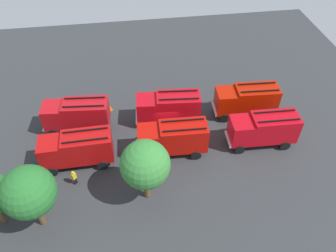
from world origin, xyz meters
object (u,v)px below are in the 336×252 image
Objects in this scene: firefighter_1 at (74,177)px; tree_1 at (29,192)px; traffic_cone_2 at (171,104)px; traffic_cone_1 at (79,114)px; traffic_cone_0 at (110,108)px; fire_truck_0 at (247,99)px; firefighter_0 at (61,110)px; fire_truck_3 at (264,128)px; fire_truck_1 at (169,107)px; tree_0 at (145,165)px; fire_truck_2 at (77,114)px; fire_truck_4 at (173,138)px; fire_truck_5 at (77,148)px.

tree_1 is (2.63, 3.89, 3.61)m from firefighter_1.
traffic_cone_2 is (-13.52, -14.04, -4.25)m from tree_1.
traffic_cone_0 is at bearing -170.99° from traffic_cone_1.
fire_truck_0 is 4.25× the size of firefighter_0.
tree_1 is at bearing 66.66° from traffic_cone_0.
traffic_cone_1 is at bearing -18.03° from fire_truck_3.
fire_truck_1 is 10.73m from tree_0.
firefighter_1 is 7.96m from tree_0.
fire_truck_0 is 9.89× the size of traffic_cone_0.
fire_truck_0 is at bearing 169.45° from traffic_cone_0.
traffic_cone_2 is at bearing -39.18° from fire_truck_3.
fire_truck_0 and fire_truck_3 have the same top height.
traffic_cone_2 is (-10.80, -2.40, -1.83)m from fire_truck_2.
fire_truck_2 and fire_truck_4 have the same top height.
fire_truck_5 is 11.13× the size of traffic_cone_2.
tree_1 reaches higher than traffic_cone_0.
fire_truck_4 is (-9.81, 5.06, 0.00)m from fire_truck_2.
fire_truck_1 is 1.01× the size of fire_truck_4.
traffic_cone_0 is at bearing -105.45° from firefighter_0.
fire_truck_1 is 3.33m from traffic_cone_2.
firefighter_1 reaches higher than traffic_cone_2.
fire_truck_3 is at bearing 170.37° from fire_truck_2.
fire_truck_2 and fire_truck_3 have the same top height.
firefighter_0 is 2.65× the size of traffic_cone_2.
tree_0 is at bearing 60.05° from fire_truck_4.
firefighter_1 is 11.01m from traffic_cone_0.
tree_0 is at bearing -153.56° from firefighter_1.
firefighter_0 is at bearing -32.34° from firefighter_1.
traffic_cone_2 is (-10.89, -10.15, -0.64)m from firefighter_1.
tree_0 is 13.89m from traffic_cone_2.
fire_truck_0 and fire_truck_4 have the same top height.
tree_1 is at bearing 46.50° from fire_truck_1.
traffic_cone_1 is at bearing 9.01° from traffic_cone_0.
fire_truck_1 is 10.10m from fire_truck_2.
firefighter_0 reaches higher than traffic_cone_2.
tree_0 is 10.38× the size of traffic_cone_2.
tree_1 reaches higher than traffic_cone_2.
tree_0 is (-8.74, 12.51, 3.58)m from firefighter_0.
fire_truck_5 reaches higher than traffic_cone_2.
fire_truck_3 reaches higher than firefighter_1.
firefighter_1 is at bearing 94.57° from fire_truck_2.
traffic_cone_2 is at bearing -145.45° from fire_truck_5.
fire_truck_5 is 7.95m from firefighter_0.
fire_truck_1 is at bearing 75.37° from traffic_cone_2.
fire_truck_4 is 4.22× the size of firefighter_1.
fire_truck_3 is 1.01× the size of fire_truck_5.
fire_truck_5 is 2.89m from firefighter_1.
fire_truck_5 is 7.44m from traffic_cone_1.
fire_truck_3 is 11.20× the size of traffic_cone_2.
tree_1 is (9.32, 1.48, 0.04)m from tree_0.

